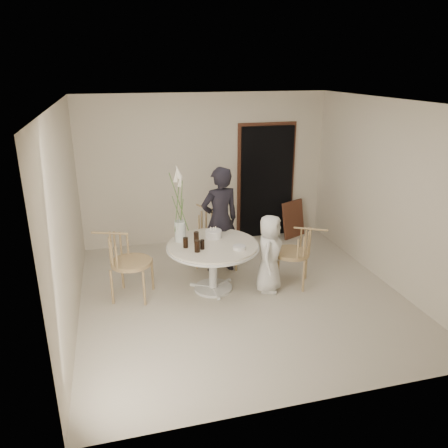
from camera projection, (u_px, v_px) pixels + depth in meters
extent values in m
plane|color=beige|center=(241.00, 294.00, 6.34)|extent=(4.50, 4.50, 0.00)
plane|color=white|center=(243.00, 102.00, 5.42)|extent=(4.50, 4.50, 0.00)
plane|color=beige|center=(206.00, 170.00, 7.92)|extent=(4.50, 0.00, 4.50)
plane|color=beige|center=(316.00, 280.00, 3.83)|extent=(4.50, 0.00, 4.50)
plane|color=beige|center=(66.00, 220.00, 5.34)|extent=(0.00, 4.50, 4.50)
plane|color=beige|center=(388.00, 194.00, 6.41)|extent=(0.00, 4.50, 4.50)
cube|color=black|center=(266.00, 182.00, 8.24)|extent=(1.00, 0.10, 2.10)
cube|color=brown|center=(266.00, 179.00, 8.26)|extent=(1.12, 0.03, 2.22)
cylinder|color=silver|center=(213.00, 288.00, 6.47)|extent=(0.56, 0.56, 0.04)
cylinder|color=silver|center=(213.00, 268.00, 6.36)|extent=(0.12, 0.12, 0.65)
cylinder|color=silver|center=(213.00, 247.00, 6.25)|extent=(1.33, 1.33, 0.03)
cylinder|color=beige|center=(213.00, 245.00, 6.24)|extent=(1.30, 1.30, 0.04)
cube|color=brown|center=(293.00, 219.00, 8.38)|extent=(0.55, 0.37, 0.70)
cylinder|color=tan|center=(213.00, 263.00, 6.72)|extent=(0.03, 0.03, 0.51)
cylinder|color=tan|center=(236.00, 256.00, 6.98)|extent=(0.03, 0.03, 0.51)
cylinder|color=tan|center=(197.00, 254.00, 7.06)|extent=(0.03, 0.03, 0.51)
cylinder|color=tan|center=(219.00, 247.00, 7.32)|extent=(0.03, 0.03, 0.51)
cylinder|color=tan|center=(216.00, 239.00, 6.93)|extent=(0.57, 0.57, 0.06)
cylinder|color=tan|center=(279.00, 261.00, 6.83)|extent=(0.03, 0.03, 0.48)
cylinder|color=tan|center=(274.00, 273.00, 6.44)|extent=(0.03, 0.03, 0.48)
cylinder|color=tan|center=(306.00, 264.00, 6.73)|extent=(0.03, 0.03, 0.48)
cylinder|color=tan|center=(304.00, 277.00, 6.34)|extent=(0.03, 0.03, 0.48)
cylinder|color=tan|center=(292.00, 253.00, 6.50)|extent=(0.53, 0.53, 0.05)
cylinder|color=tan|center=(144.00, 289.00, 5.96)|extent=(0.03, 0.03, 0.51)
cylinder|color=tan|center=(152.00, 274.00, 6.39)|extent=(0.03, 0.03, 0.51)
cylinder|color=tan|center=(112.00, 287.00, 6.00)|extent=(0.03, 0.03, 0.51)
cylinder|color=tan|center=(122.00, 273.00, 6.43)|extent=(0.03, 0.03, 0.51)
cylinder|color=tan|center=(131.00, 263.00, 6.10)|extent=(0.57, 0.57, 0.06)
imported|color=black|center=(220.00, 220.00, 6.80)|extent=(0.69, 0.52, 1.71)
imported|color=silver|center=(269.00, 254.00, 6.27)|extent=(0.61, 0.68, 1.16)
cylinder|color=white|center=(214.00, 234.00, 6.44)|extent=(0.24, 0.24, 0.11)
cylinder|color=beige|center=(213.00, 229.00, 6.41)|extent=(0.01, 0.01, 0.05)
cylinder|color=beige|center=(216.00, 228.00, 6.44)|extent=(0.01, 0.01, 0.05)
cylinder|color=beige|center=(211.00, 229.00, 6.42)|extent=(0.01, 0.01, 0.05)
cylinder|color=black|center=(197.00, 246.00, 5.94)|extent=(0.10, 0.10, 0.17)
cylinder|color=black|center=(202.00, 244.00, 6.03)|extent=(0.07, 0.07, 0.13)
cylinder|color=black|center=(185.00, 243.00, 6.08)|extent=(0.09, 0.09, 0.15)
cylinder|color=black|center=(196.00, 237.00, 6.25)|extent=(0.08, 0.08, 0.16)
cylinder|color=silver|center=(239.00, 247.00, 6.05)|extent=(0.20, 0.20, 0.05)
cylinder|color=silver|center=(180.00, 231.00, 6.29)|extent=(0.16, 0.16, 0.30)
cylinder|color=#466A2D|center=(181.00, 206.00, 6.17)|extent=(0.01, 0.01, 0.76)
cone|color=white|center=(180.00, 180.00, 6.04)|extent=(0.08, 0.08, 0.19)
cylinder|color=#466A2D|center=(177.00, 203.00, 6.16)|extent=(0.01, 0.01, 0.82)
cone|color=white|center=(176.00, 175.00, 6.02)|extent=(0.08, 0.08, 0.19)
cylinder|color=#466A2D|center=(179.00, 202.00, 6.11)|extent=(0.01, 0.01, 0.89)
cone|color=white|center=(178.00, 171.00, 5.95)|extent=(0.08, 0.08, 0.19)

